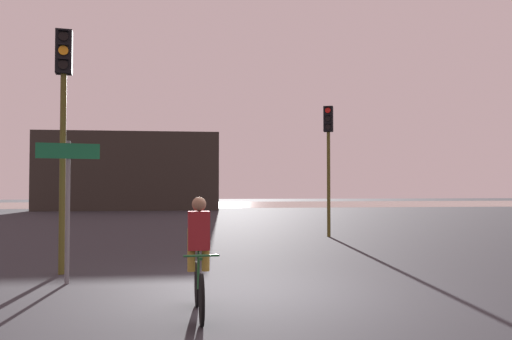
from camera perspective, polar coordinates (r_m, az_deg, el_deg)
ground_plane at (r=8.46m, az=0.47°, el=-13.93°), size 120.00×120.00×0.00m
water_strip at (r=48.23m, az=-5.30°, el=-3.94°), size 80.00×16.00×0.01m
distant_building at (r=38.55m, az=-14.21°, el=-0.17°), size 13.18×4.00×5.71m
traffic_light_far_right at (r=17.69m, az=8.28°, el=2.73°), size 0.39×0.41×4.58m
traffic_light_near_left at (r=10.92m, az=-21.16°, el=6.92°), size 0.36×0.37×4.95m
direction_sign_post at (r=9.70m, az=-20.71°, el=-2.17°), size 1.08×0.25×2.60m
cyclist at (r=7.05m, az=-6.55°, el=-9.60°), size 0.46×1.71×1.62m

